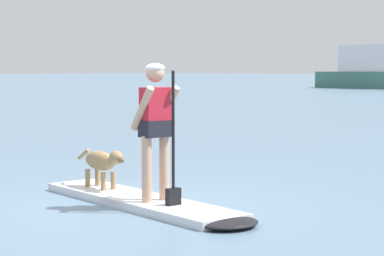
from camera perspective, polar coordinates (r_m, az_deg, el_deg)
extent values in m
plane|color=slate|center=(9.25, -4.14, -5.94)|extent=(400.00, 400.00, 0.00)
cube|color=silver|center=(9.24, -4.14, -5.64)|extent=(3.44, 1.27, 0.10)
ellipsoid|color=black|center=(7.94, 2.88, -7.33)|extent=(0.67, 0.77, 0.10)
cylinder|color=tan|center=(8.96, -2.16, -3.05)|extent=(0.12, 0.12, 0.80)
cylinder|color=tan|center=(8.81, -3.52, -3.19)|extent=(0.12, 0.12, 0.80)
cube|color=black|center=(8.83, -2.85, -0.05)|extent=(0.28, 0.39, 0.20)
cube|color=#B21E2D|center=(8.81, -2.85, 1.29)|extent=(0.25, 0.37, 0.57)
sphere|color=tan|center=(8.80, -2.87, 4.26)|extent=(0.22, 0.22, 0.22)
ellipsoid|color=white|center=(8.80, -2.87, 4.66)|extent=(0.23, 0.23, 0.11)
cylinder|color=tan|center=(8.93, -1.87, 1.60)|extent=(0.43, 0.16, 0.54)
cylinder|color=tan|center=(8.70, -3.87, 1.52)|extent=(0.43, 0.16, 0.54)
cylinder|color=black|center=(8.56, -1.46, -0.80)|extent=(0.04, 0.04, 1.57)
cube|color=black|center=(8.65, -1.45, -5.32)|extent=(0.11, 0.19, 0.20)
ellipsoid|color=#997A51|center=(9.91, -7.11, -2.52)|extent=(0.68, 0.32, 0.26)
ellipsoid|color=#997A51|center=(9.58, -5.89, -2.29)|extent=(0.24, 0.19, 0.18)
ellipsoid|color=brown|center=(9.49, -5.53, -2.47)|extent=(0.13, 0.10, 0.08)
cylinder|color=#997A51|center=(10.27, -8.37, -2.01)|extent=(0.27, 0.09, 0.18)
cylinder|color=#997A51|center=(9.82, -6.11, -4.04)|extent=(0.07, 0.07, 0.24)
cylinder|color=#997A51|center=(9.74, -6.87, -4.12)|extent=(0.07, 0.07, 0.24)
cylinder|color=#997A51|center=(10.15, -7.31, -3.77)|extent=(0.07, 0.07, 0.24)
cylinder|color=#997A51|center=(10.07, -8.06, -3.85)|extent=(0.07, 0.07, 0.24)
cube|color=#3F7266|center=(64.45, 14.53, 3.60)|extent=(13.23, 5.78, 1.42)
cube|color=silver|center=(64.89, 13.80, 5.26)|extent=(6.15, 3.50, 2.29)
cylinder|color=silver|center=(64.89, 13.80, 5.31)|extent=(4.43, 1.11, 0.14)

